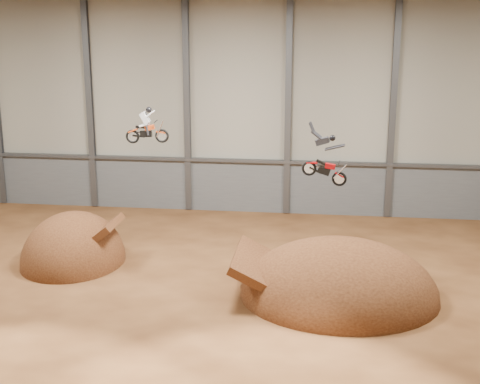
{
  "coord_description": "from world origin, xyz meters",
  "views": [
    {
      "loc": [
        5.65,
        -28.44,
        13.0
      ],
      "look_at": [
        1.55,
        4.0,
        4.28
      ],
      "focal_mm": 50.0,
      "sensor_mm": 36.0,
      "label": 1
    }
  ],
  "objects_px": {
    "takeoff_ramp": "(74,262)",
    "fmx_rider_a": "(147,124)",
    "fmx_rider_b": "(323,155)",
    "landing_ramp": "(339,296)"
  },
  "relations": [
    {
      "from": "landing_ramp",
      "to": "takeoff_ramp",
      "type": "bearing_deg",
      "value": 168.78
    },
    {
      "from": "takeoff_ramp",
      "to": "landing_ramp",
      "type": "bearing_deg",
      "value": -11.22
    },
    {
      "from": "takeoff_ramp",
      "to": "fmx_rider_a",
      "type": "relative_size",
      "value": 2.82
    },
    {
      "from": "fmx_rider_a",
      "to": "fmx_rider_b",
      "type": "xyz_separation_m",
      "value": [
        9.04,
        -1.97,
        -0.99
      ]
    },
    {
      "from": "fmx_rider_a",
      "to": "fmx_rider_b",
      "type": "height_order",
      "value": "fmx_rider_a"
    },
    {
      "from": "takeoff_ramp",
      "to": "fmx_rider_b",
      "type": "height_order",
      "value": "fmx_rider_b"
    },
    {
      "from": "fmx_rider_a",
      "to": "takeoff_ramp",
      "type": "bearing_deg",
      "value": -172.88
    },
    {
      "from": "takeoff_ramp",
      "to": "fmx_rider_a",
      "type": "distance_m",
      "value": 8.65
    },
    {
      "from": "fmx_rider_a",
      "to": "fmx_rider_b",
      "type": "distance_m",
      "value": 9.31
    },
    {
      "from": "fmx_rider_b",
      "to": "fmx_rider_a",
      "type": "bearing_deg",
      "value": 173.31
    }
  ]
}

